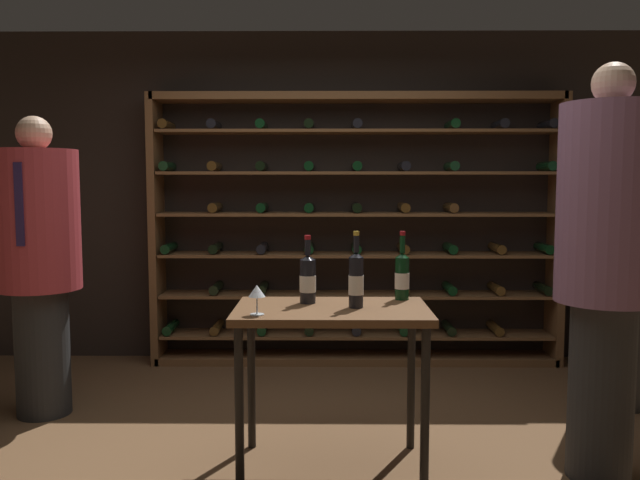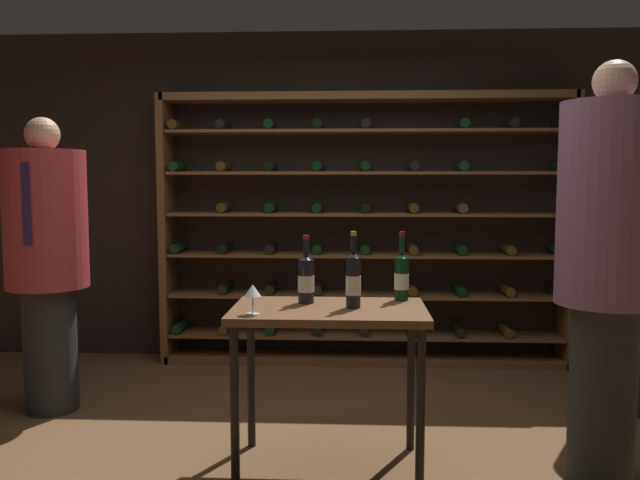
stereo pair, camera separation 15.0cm
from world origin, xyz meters
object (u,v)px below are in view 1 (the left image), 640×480
object	(u,v)px
person_guest_plum_blouse	(625,253)
person_guest_blue_shirt	(606,253)
wine_bottle_gold_foil	(402,276)
tasting_table	(332,328)
wine_bottle_amber_reserve	(307,279)
person_bystander_red_print	(39,254)
wine_rack	(355,231)
display_cabinet	(622,263)
wine_bottle_red_label	(356,280)
wine_glass_stemmed_right	(257,292)

from	to	relation	value
person_guest_plum_blouse	person_guest_blue_shirt	size ratio (longest dim) A/B	0.90
wine_bottle_gold_foil	tasting_table	bearing A→B (deg)	-149.67
person_guest_plum_blouse	wine_bottle_amber_reserve	distance (m)	2.20
person_bystander_red_print	wine_rack	bearing A→B (deg)	33.63
person_guest_plum_blouse	display_cabinet	bearing A→B (deg)	50.06
person_guest_blue_shirt	wine_bottle_red_label	xyz separation A→B (m)	(-1.22, 0.09, -0.15)
tasting_table	wine_bottle_gold_foil	xyz separation A→B (m)	(0.38, 0.22, 0.24)
wine_rack	person_guest_blue_shirt	bearing A→B (deg)	-61.31
wine_rack	wine_glass_stemmed_right	bearing A→B (deg)	-104.58
display_cabinet	wine_bottle_red_label	world-z (taller)	display_cabinet
wine_bottle_gold_foil	wine_bottle_red_label	bearing A→B (deg)	-138.76
wine_rack	person_guest_plum_blouse	distance (m)	2.00
tasting_table	wine_bottle_amber_reserve	size ratio (longest dim) A/B	2.75
person_guest_plum_blouse	wine_bottle_amber_reserve	world-z (taller)	person_guest_plum_blouse
person_bystander_red_print	person_guest_blue_shirt	distance (m)	3.29
person_guest_blue_shirt	wine_bottle_amber_reserve	size ratio (longest dim) A/B	5.71
person_guest_blue_shirt	display_cabinet	distance (m)	2.05
display_cabinet	tasting_table	bearing A→B (deg)	-142.58
tasting_table	wine_glass_stemmed_right	world-z (taller)	wine_glass_stemmed_right
wine_bottle_gold_foil	person_bystander_red_print	bearing A→B (deg)	166.26
tasting_table	wine_bottle_gold_foil	world-z (taller)	wine_bottle_gold_foil
tasting_table	person_guest_plum_blouse	bearing A→B (deg)	26.17
wine_rack	wine_glass_stemmed_right	size ratio (longest dim) A/B	22.66
display_cabinet	person_bystander_red_print	bearing A→B (deg)	-166.78
wine_bottle_gold_foil	wine_bottle_amber_reserve	bearing A→B (deg)	-168.13
tasting_table	wine_bottle_amber_reserve	distance (m)	0.29
wine_bottle_red_label	tasting_table	bearing A→B (deg)	178.31
wine_rack	wine_bottle_red_label	bearing A→B (deg)	-92.37
wine_bottle_red_label	wine_glass_stemmed_right	size ratio (longest dim) A/B	2.67
person_guest_plum_blouse	wine_bottle_amber_reserve	bearing A→B (deg)	-174.47
wine_bottle_red_label	display_cabinet	bearing A→B (deg)	39.04
wine_bottle_red_label	wine_bottle_amber_reserve	world-z (taller)	wine_bottle_red_label
wine_bottle_gold_foil	person_guest_blue_shirt	bearing A→B (deg)	-18.36
wine_bottle_red_label	wine_glass_stemmed_right	xyz separation A→B (m)	(-0.48, -0.19, -0.03)
wine_rack	tasting_table	world-z (taller)	wine_rack
display_cabinet	wine_glass_stemmed_right	size ratio (longest dim) A/B	11.76
wine_glass_stemmed_right	wine_bottle_amber_reserve	bearing A→B (deg)	52.89
person_bystander_red_print	wine_glass_stemmed_right	bearing A→B (deg)	-30.32
wine_rack	display_cabinet	xyz separation A→B (m)	(2.05, -0.26, -0.22)
wine_bottle_amber_reserve	wine_bottle_red_label	bearing A→B (deg)	-25.69
tasting_table	person_bystander_red_print	bearing A→B (deg)	157.31
person_bystander_red_print	wine_bottle_red_label	world-z (taller)	person_bystander_red_print
person_guest_plum_blouse	wine_rack	bearing A→B (deg)	132.14
display_cabinet	wine_bottle_gold_foil	xyz separation A→B (m)	(-1.87, -1.50, 0.12)
wine_rack	wine_bottle_gold_foil	bearing A→B (deg)	-84.25
person_bystander_red_print	person_guest_blue_shirt	xyz separation A→B (m)	(3.17, -0.86, 0.10)
wine_rack	person_bystander_red_print	world-z (taller)	wine_rack
person_bystander_red_print	wine_bottle_amber_reserve	distance (m)	1.82
wine_rack	person_bystander_red_print	xyz separation A→B (m)	(-2.03, -1.22, -0.05)
tasting_table	person_guest_blue_shirt	bearing A→B (deg)	-4.03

